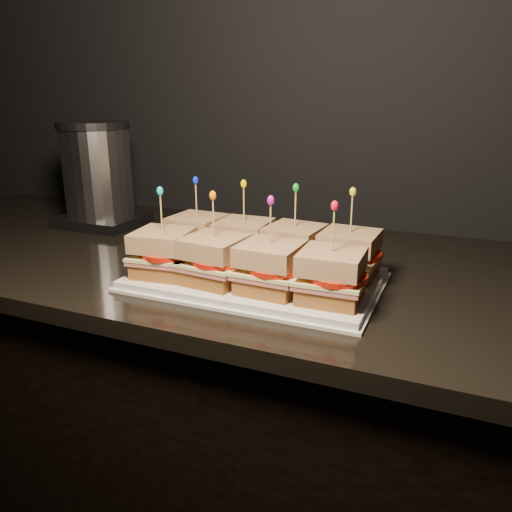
% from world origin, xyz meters
% --- Properties ---
extents(wall_back, '(4.00, 0.04, 2.70)m').
position_xyz_m(wall_back, '(0.00, 2.00, 1.35)').
color(wall_back, black).
rests_on(wall_back, ground).
extents(cabinet, '(2.43, 0.71, 0.90)m').
position_xyz_m(cabinet, '(0.09, 1.63, 0.45)').
color(cabinet, black).
rests_on(cabinet, ground).
extents(granite_slab, '(2.47, 0.75, 0.03)m').
position_xyz_m(granite_slab, '(0.09, 1.63, 0.92)').
color(granite_slab, black).
rests_on(granite_slab, cabinet).
extents(platter, '(0.45, 0.28, 0.02)m').
position_xyz_m(platter, '(0.00, 1.50, 0.95)').
color(platter, white).
rests_on(platter, granite_slab).
extents(platter_rim, '(0.46, 0.29, 0.01)m').
position_xyz_m(platter_rim, '(0.00, 1.50, 0.94)').
color(platter_rim, white).
rests_on(platter_rim, granite_slab).
extents(sandwich_0_bread_bot, '(0.10, 0.10, 0.03)m').
position_xyz_m(sandwich_0_bread_bot, '(-0.16, 1.56, 0.97)').
color(sandwich_0_bread_bot, brown).
rests_on(sandwich_0_bread_bot, platter).
extents(sandwich_0_ham, '(0.11, 0.11, 0.01)m').
position_xyz_m(sandwich_0_ham, '(-0.16, 1.56, 0.99)').
color(sandwich_0_ham, '#BD5950').
rests_on(sandwich_0_ham, sandwich_0_bread_bot).
extents(sandwich_0_cheese, '(0.12, 0.11, 0.01)m').
position_xyz_m(sandwich_0_cheese, '(-0.16, 1.56, 0.99)').
color(sandwich_0_cheese, '#F7EC9B').
rests_on(sandwich_0_cheese, sandwich_0_ham).
extents(sandwich_0_tomato, '(0.10, 0.10, 0.01)m').
position_xyz_m(sandwich_0_tomato, '(-0.15, 1.56, 1.00)').
color(sandwich_0_tomato, red).
rests_on(sandwich_0_tomato, sandwich_0_cheese).
extents(sandwich_0_bread_top, '(0.11, 0.11, 0.03)m').
position_xyz_m(sandwich_0_bread_top, '(-0.16, 1.56, 1.02)').
color(sandwich_0_bread_top, maroon).
rests_on(sandwich_0_bread_top, sandwich_0_tomato).
extents(sandwich_0_pick, '(0.00, 0.00, 0.09)m').
position_xyz_m(sandwich_0_pick, '(-0.16, 1.56, 1.07)').
color(sandwich_0_pick, tan).
rests_on(sandwich_0_pick, sandwich_0_bread_top).
extents(sandwich_0_frill, '(0.01, 0.01, 0.02)m').
position_xyz_m(sandwich_0_frill, '(-0.16, 1.56, 1.11)').
color(sandwich_0_frill, '#0A23D7').
rests_on(sandwich_0_frill, sandwich_0_pick).
extents(sandwich_1_bread_bot, '(0.10, 0.10, 0.03)m').
position_xyz_m(sandwich_1_bread_bot, '(-0.05, 1.56, 0.97)').
color(sandwich_1_bread_bot, brown).
rests_on(sandwich_1_bread_bot, platter).
extents(sandwich_1_ham, '(0.11, 0.11, 0.01)m').
position_xyz_m(sandwich_1_ham, '(-0.05, 1.56, 0.99)').
color(sandwich_1_ham, '#BD5950').
rests_on(sandwich_1_ham, sandwich_1_bread_bot).
extents(sandwich_1_cheese, '(0.11, 0.11, 0.01)m').
position_xyz_m(sandwich_1_cheese, '(-0.05, 1.56, 0.99)').
color(sandwich_1_cheese, '#F7EC9B').
rests_on(sandwich_1_cheese, sandwich_1_ham).
extents(sandwich_1_tomato, '(0.10, 0.10, 0.01)m').
position_xyz_m(sandwich_1_tomato, '(-0.04, 1.56, 1.00)').
color(sandwich_1_tomato, red).
rests_on(sandwich_1_tomato, sandwich_1_cheese).
extents(sandwich_1_bread_top, '(0.10, 0.10, 0.03)m').
position_xyz_m(sandwich_1_bread_top, '(-0.05, 1.56, 1.02)').
color(sandwich_1_bread_top, maroon).
rests_on(sandwich_1_bread_top, sandwich_1_tomato).
extents(sandwich_1_pick, '(0.00, 0.00, 0.09)m').
position_xyz_m(sandwich_1_pick, '(-0.05, 1.56, 1.07)').
color(sandwich_1_pick, tan).
rests_on(sandwich_1_pick, sandwich_1_bread_top).
extents(sandwich_1_frill, '(0.01, 0.01, 0.02)m').
position_xyz_m(sandwich_1_frill, '(-0.05, 1.56, 1.11)').
color(sandwich_1_frill, '#FCDA03').
rests_on(sandwich_1_frill, sandwich_1_pick).
extents(sandwich_2_bread_bot, '(0.11, 0.11, 0.03)m').
position_xyz_m(sandwich_2_bread_bot, '(0.05, 1.56, 0.97)').
color(sandwich_2_bread_bot, brown).
rests_on(sandwich_2_bread_bot, platter).
extents(sandwich_2_ham, '(0.12, 0.12, 0.01)m').
position_xyz_m(sandwich_2_ham, '(0.05, 1.56, 0.99)').
color(sandwich_2_ham, '#BD5950').
rests_on(sandwich_2_ham, sandwich_2_bread_bot).
extents(sandwich_2_cheese, '(0.12, 0.12, 0.01)m').
position_xyz_m(sandwich_2_cheese, '(0.05, 1.56, 0.99)').
color(sandwich_2_cheese, '#F7EC9B').
rests_on(sandwich_2_cheese, sandwich_2_ham).
extents(sandwich_2_tomato, '(0.10, 0.10, 0.01)m').
position_xyz_m(sandwich_2_tomato, '(0.07, 1.56, 1.00)').
color(sandwich_2_tomato, red).
rests_on(sandwich_2_tomato, sandwich_2_cheese).
extents(sandwich_2_bread_top, '(0.11, 0.11, 0.03)m').
position_xyz_m(sandwich_2_bread_top, '(0.05, 1.56, 1.02)').
color(sandwich_2_bread_top, maroon).
rests_on(sandwich_2_bread_top, sandwich_2_tomato).
extents(sandwich_2_pick, '(0.00, 0.00, 0.09)m').
position_xyz_m(sandwich_2_pick, '(0.05, 1.56, 1.07)').
color(sandwich_2_pick, tan).
rests_on(sandwich_2_pick, sandwich_2_bread_top).
extents(sandwich_2_frill, '(0.01, 0.01, 0.02)m').
position_xyz_m(sandwich_2_frill, '(0.05, 1.56, 1.11)').
color(sandwich_2_frill, green).
rests_on(sandwich_2_frill, sandwich_2_pick).
extents(sandwich_3_bread_bot, '(0.10, 0.10, 0.03)m').
position_xyz_m(sandwich_3_bread_bot, '(0.16, 1.56, 0.97)').
color(sandwich_3_bread_bot, brown).
rests_on(sandwich_3_bread_bot, platter).
extents(sandwich_3_ham, '(0.11, 0.11, 0.01)m').
position_xyz_m(sandwich_3_ham, '(0.16, 1.56, 0.99)').
color(sandwich_3_ham, '#BD5950').
rests_on(sandwich_3_ham, sandwich_3_bread_bot).
extents(sandwich_3_cheese, '(0.11, 0.11, 0.01)m').
position_xyz_m(sandwich_3_cheese, '(0.16, 1.56, 0.99)').
color(sandwich_3_cheese, '#F7EC9B').
rests_on(sandwich_3_cheese, sandwich_3_ham).
extents(sandwich_3_tomato, '(0.10, 0.10, 0.01)m').
position_xyz_m(sandwich_3_tomato, '(0.17, 1.56, 1.00)').
color(sandwich_3_tomato, red).
rests_on(sandwich_3_tomato, sandwich_3_cheese).
extents(sandwich_3_bread_top, '(0.10, 0.10, 0.03)m').
position_xyz_m(sandwich_3_bread_top, '(0.16, 1.56, 1.02)').
color(sandwich_3_bread_top, maroon).
rests_on(sandwich_3_bread_top, sandwich_3_tomato).
extents(sandwich_3_pick, '(0.00, 0.00, 0.09)m').
position_xyz_m(sandwich_3_pick, '(0.16, 1.56, 1.07)').
color(sandwich_3_pick, tan).
rests_on(sandwich_3_pick, sandwich_3_bread_top).
extents(sandwich_3_frill, '(0.01, 0.01, 0.02)m').
position_xyz_m(sandwich_3_frill, '(0.16, 1.56, 1.11)').
color(sandwich_3_frill, yellow).
rests_on(sandwich_3_frill, sandwich_3_pick).
extents(sandwich_4_bread_bot, '(0.11, 0.11, 0.03)m').
position_xyz_m(sandwich_4_bread_bot, '(-0.16, 1.43, 0.97)').
color(sandwich_4_bread_bot, brown).
rests_on(sandwich_4_bread_bot, platter).
extents(sandwich_4_ham, '(0.12, 0.12, 0.01)m').
position_xyz_m(sandwich_4_ham, '(-0.16, 1.43, 0.99)').
color(sandwich_4_ham, '#BD5950').
rests_on(sandwich_4_ham, sandwich_4_bread_bot).
extents(sandwich_4_cheese, '(0.12, 0.12, 0.01)m').
position_xyz_m(sandwich_4_cheese, '(-0.16, 1.43, 0.99)').
color(sandwich_4_cheese, '#F7EC9B').
rests_on(sandwich_4_cheese, sandwich_4_ham).
extents(sandwich_4_tomato, '(0.10, 0.10, 0.01)m').
position_xyz_m(sandwich_4_tomato, '(-0.15, 1.43, 1.00)').
color(sandwich_4_tomato, red).
rests_on(sandwich_4_tomato, sandwich_4_cheese).
extents(sandwich_4_bread_top, '(0.11, 0.11, 0.03)m').
position_xyz_m(sandwich_4_bread_top, '(-0.16, 1.43, 1.02)').
color(sandwich_4_bread_top, maroon).
rests_on(sandwich_4_bread_top, sandwich_4_tomato).
extents(sandwich_4_pick, '(0.00, 0.00, 0.09)m').
position_xyz_m(sandwich_4_pick, '(-0.16, 1.43, 1.07)').
color(sandwich_4_pick, tan).
rests_on(sandwich_4_pick, sandwich_4_bread_top).
extents(sandwich_4_frill, '(0.01, 0.01, 0.02)m').
position_xyz_m(sandwich_4_frill, '(-0.16, 1.43, 1.11)').
color(sandwich_4_frill, '#12C1C9').
rests_on(sandwich_4_frill, sandwich_4_pick).
extents(sandwich_5_bread_bot, '(0.11, 0.11, 0.03)m').
position_xyz_m(sandwich_5_bread_bot, '(-0.05, 1.43, 0.97)').
color(sandwich_5_bread_bot, brown).
rests_on(sandwich_5_bread_bot, platter).
extents(sandwich_5_ham, '(0.12, 0.12, 0.01)m').
position_xyz_m(sandwich_5_ham, '(-0.05, 1.43, 0.99)').
color(sandwich_5_ham, '#BD5950').
rests_on(sandwich_5_ham, sandwich_5_bread_bot).
extents(sandwich_5_cheese, '(0.12, 0.12, 0.01)m').
position_xyz_m(sandwich_5_cheese, '(-0.05, 1.43, 0.99)').
color(sandwich_5_cheese, '#F7EC9B').
rests_on(sandwich_5_cheese, sandwich_5_ham).
extents(sandwich_5_tomato, '(0.10, 0.10, 0.01)m').
position_xyz_m(sandwich_5_tomato, '(-0.04, 1.43, 1.00)').
color(sandwich_5_tomato, red).
rests_on(sandwich_5_tomato, sandwich_5_cheese).
extents(sandwich_5_bread_top, '(0.11, 0.11, 0.03)m').
position_xyz_m(sandwich_5_bread_top, '(-0.05, 1.43, 1.02)').
color(sandwich_5_bread_top, maroon).
rests_on(sandwich_5_bread_top, sandwich_5_tomato).
extents(sandwich_5_pick, '(0.00, 0.00, 0.09)m').
position_xyz_m(sandwich_5_pick, '(-0.05, 1.43, 1.07)').
color(sandwich_5_pick, tan).
rests_on(sandwich_5_pick, sandwich_5_bread_top).
extents(sandwich_5_frill, '(0.01, 0.01, 0.02)m').
position_xyz_m(sandwich_5_frill, '(-0.05, 1.43, 1.11)').
color(sandwich_5_frill, orange).
rests_on(sandwich_5_frill, sandwich_5_pick).
extents(sandwich_6_bread_bot, '(0.10, 0.10, 0.03)m').
position_xyz_m(sandwich_6_bread_bot, '(0.05, 1.43, 0.97)').
color(sandwich_6_bread_bot, brown).
rests_on(sandwich_6_bread_bot, platter).
extents(sandwich_6_ham, '(0.11, 0.11, 0.01)m').
position_xyz_m(sandwich_6_ham, '(0.05, 1.43, 0.99)').
color(sandwich_6_ham, '#BD5950').
rests_on(sandwich_6_ham, sandwich_6_bread_bot).
extents(sandwich_6_cheese, '(0.11, 0.11, 0.01)m').
position_xyz_m(sandwich_6_cheese, '(0.05, 1.43, 0.99)').
color(sandwich_6_cheese, '#F7EC9B').
rests_on(sandwich_6_cheese, sandwich_6_ham).
extents(sandwich_6_tomato, '(0.10, 0.10, 0.01)m').
position_xyz_m(sandwich_6_tomato, '(0.07, 1.43, 1.00)').
color(sandwich_6_tomato, red).
rests_on(sandwich_6_tomato, sandwich_6_cheese).
extents(sandwich_6_bread_top, '(0.10, 0.10, 0.03)m').
position_xyz_m(sandwich_6_bread_top, '(0.05, 1.43, 1.02)').
color(sandwich_6_bread_top, maroon).
rests_on(sandwich_6_bread_top, sandwich_6_tomato).
extents(sandwich_6_pick, '(0.00, 0.00, 0.09)m').
position_xyz_m(sandwich_6_pick, '(0.05, 1.43, 1.07)').
color(sandwich_6_pick, tan).
rests_on(sandwich_6_pick, sandwich_6_bread_top).
extents(sandwich_6_frill, '(0.01, 0.01, 0.02)m').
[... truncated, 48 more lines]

